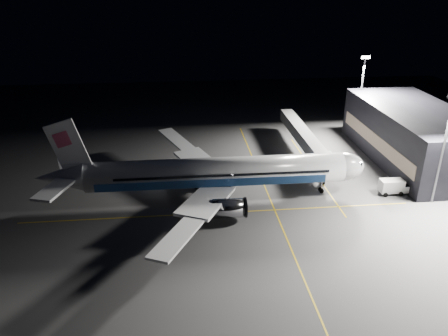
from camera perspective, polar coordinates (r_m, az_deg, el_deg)
name	(u,v)px	position (r m, az deg, el deg)	size (l,w,h in m)	color
ground	(217,197)	(83.94, -0.92, -3.83)	(200.00, 200.00, 0.00)	#4C4C4F
guide_line_main	(268,195)	(85.26, 5.80, -3.49)	(0.25, 80.00, 0.01)	gold
guide_line_cross	(220,213)	(78.70, -0.54, -5.86)	(70.00, 0.25, 0.01)	gold
guide_line_side	(314,171)	(96.86, 11.62, -0.38)	(0.25, 40.00, 0.01)	gold
airliner	(211,173)	(81.57, -1.70, -0.66)	(61.48, 54.22, 16.64)	silver
terminal	(414,135)	(107.55, 23.60, 3.98)	(18.12, 40.00, 12.00)	black
jet_bridge	(305,138)	(102.28, 10.55, 3.82)	(3.60, 34.40, 6.30)	#B2B2B7
floodlight_mast_north	(361,89)	(118.66, 17.51, 9.86)	(2.40, 0.68, 20.70)	#59595E
floodlight_mast_south	(445,140)	(86.46, 26.90, 3.26)	(2.40, 0.67, 20.70)	#59595E
service_truck	(394,186)	(90.76, 21.31, -2.23)	(5.87, 2.74, 2.96)	silver
baggage_tug	(162,168)	(95.43, -8.09, -0.01)	(2.62, 2.35, 1.59)	black
safety_cone_a	(243,180)	(90.05, 2.53, -1.60)	(0.41, 0.41, 0.62)	#E83809
safety_cone_b	(190,167)	(96.18, -4.53, 0.08)	(0.41, 0.41, 0.61)	#E83809
safety_cone_c	(235,166)	(96.86, 1.48, 0.33)	(0.40, 0.40, 0.59)	#E83809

